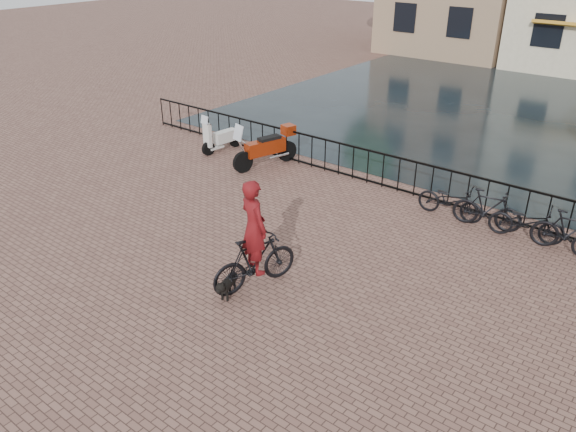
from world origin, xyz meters
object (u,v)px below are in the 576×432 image
Objects in this scene: cyclist at (254,242)px; dog at (228,285)px; scooter at (221,131)px; motorcycle at (265,143)px.

cyclist reaches higher than dog.
cyclist is 1.02m from dog.
scooter is at bearing -23.56° from cyclist.
cyclist is 8.23m from scooter.
cyclist is 1.25× the size of motorcycle.
scooter is at bearing 117.50° from dog.
cyclist reaches higher than motorcycle.
cyclist is 3.52× the size of dog.
cyclist reaches higher than scooter.
dog is 0.35× the size of motorcycle.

